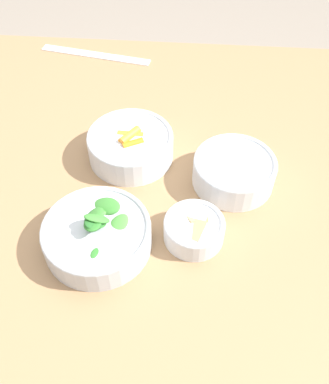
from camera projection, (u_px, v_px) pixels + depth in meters
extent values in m
plane|color=gray|center=(142.00, 328.00, 1.46)|extent=(10.00, 10.00, 0.00)
cube|color=#99724C|center=(128.00, 184.00, 0.90)|extent=(1.27, 1.10, 0.03)
cube|color=olive|center=(320.00, 161.00, 1.47)|extent=(0.06, 0.06, 0.72)
cylinder|color=silver|center=(130.00, 147.00, 0.91)|extent=(0.18, 0.18, 0.06)
torus|color=silver|center=(129.00, 137.00, 0.89)|extent=(0.18, 0.18, 0.01)
cylinder|color=orange|center=(132.00, 136.00, 0.90)|extent=(0.06, 0.02, 0.02)
cylinder|color=orange|center=(121.00, 149.00, 0.88)|extent=(0.06, 0.05, 0.02)
cylinder|color=orange|center=(129.00, 141.00, 0.90)|extent=(0.03, 0.06, 0.02)
cylinder|color=orange|center=(114.00, 155.00, 0.87)|extent=(0.06, 0.03, 0.02)
cylinder|color=orange|center=(135.00, 144.00, 0.90)|extent=(0.04, 0.04, 0.02)
cylinder|color=orange|center=(130.00, 135.00, 0.89)|extent=(0.04, 0.05, 0.02)
cylinder|color=orange|center=(133.00, 144.00, 0.88)|extent=(0.05, 0.04, 0.02)
cylinder|color=silver|center=(97.00, 236.00, 0.76)|extent=(0.19, 0.19, 0.05)
torus|color=silver|center=(96.00, 228.00, 0.75)|extent=(0.19, 0.19, 0.01)
ellipsoid|color=#4C933D|center=(98.00, 213.00, 0.77)|extent=(0.05, 0.04, 0.01)
ellipsoid|color=#2D7028|center=(114.00, 205.00, 0.80)|extent=(0.06, 0.07, 0.05)
ellipsoid|color=#4C933D|center=(64.00, 250.00, 0.73)|extent=(0.05, 0.05, 0.02)
ellipsoid|color=#3D8433|center=(107.00, 206.00, 0.78)|extent=(0.06, 0.05, 0.03)
ellipsoid|color=#3D8433|center=(97.00, 219.00, 0.73)|extent=(0.06, 0.04, 0.04)
ellipsoid|color=#4C933D|center=(118.00, 225.00, 0.75)|extent=(0.05, 0.06, 0.03)
ellipsoid|color=#2D7028|center=(101.00, 253.00, 0.72)|extent=(0.05, 0.05, 0.03)
ellipsoid|color=#235B23|center=(94.00, 222.00, 0.73)|extent=(0.04, 0.06, 0.04)
ellipsoid|color=#3D8433|center=(97.00, 214.00, 0.75)|extent=(0.04, 0.05, 0.03)
ellipsoid|color=#2D7028|center=(93.00, 224.00, 0.73)|extent=(0.04, 0.05, 0.03)
ellipsoid|color=#2D7028|center=(95.00, 224.00, 0.74)|extent=(0.04, 0.03, 0.01)
cylinder|color=silver|center=(234.00, 172.00, 0.87)|extent=(0.17, 0.17, 0.06)
torus|color=silver|center=(235.00, 162.00, 0.84)|extent=(0.17, 0.17, 0.01)
cylinder|color=#9E6B4C|center=(233.00, 175.00, 0.87)|extent=(0.15, 0.15, 0.03)
ellipsoid|color=#AD7551|center=(220.00, 185.00, 0.82)|extent=(0.01, 0.01, 0.01)
ellipsoid|color=#A36B4C|center=(238.00, 163.00, 0.86)|extent=(0.01, 0.01, 0.01)
ellipsoid|color=#AD7551|center=(205.00, 177.00, 0.84)|extent=(0.01, 0.01, 0.01)
ellipsoid|color=#8E5B3D|center=(248.00, 193.00, 0.81)|extent=(0.01, 0.01, 0.01)
ellipsoid|color=#8E5B3D|center=(251.00, 157.00, 0.87)|extent=(0.01, 0.01, 0.01)
ellipsoid|color=#AD7551|center=(265.00, 159.00, 0.88)|extent=(0.01, 0.01, 0.01)
ellipsoid|color=#8E5B3D|center=(202.00, 169.00, 0.85)|extent=(0.01, 0.01, 0.01)
ellipsoid|color=#A36B4C|center=(232.00, 181.00, 0.83)|extent=(0.01, 0.01, 0.01)
ellipsoid|color=#A36B4C|center=(222.00, 173.00, 0.85)|extent=(0.01, 0.01, 0.01)
ellipsoid|color=#A36B4C|center=(216.00, 153.00, 0.89)|extent=(0.01, 0.01, 0.01)
ellipsoid|color=#8E5B3D|center=(266.00, 177.00, 0.84)|extent=(0.01, 0.01, 0.01)
ellipsoid|color=#A36B4C|center=(223.00, 182.00, 0.83)|extent=(0.01, 0.01, 0.01)
ellipsoid|color=#AD7551|center=(238.00, 149.00, 0.89)|extent=(0.01, 0.01, 0.01)
ellipsoid|color=#A36B4C|center=(208.00, 155.00, 0.88)|extent=(0.01, 0.01, 0.01)
ellipsoid|color=#8E5B3D|center=(257.00, 175.00, 0.84)|extent=(0.01, 0.01, 0.01)
ellipsoid|color=#AD7551|center=(205.00, 172.00, 0.85)|extent=(0.01, 0.01, 0.01)
cylinder|color=beige|center=(241.00, 148.00, 0.89)|extent=(0.03, 0.03, 0.01)
cylinder|color=tan|center=(224.00, 157.00, 0.87)|extent=(0.03, 0.03, 0.01)
cylinder|color=#E0A88E|center=(242.00, 150.00, 0.88)|extent=(0.03, 0.03, 0.01)
cylinder|color=tan|center=(249.00, 180.00, 0.83)|extent=(0.02, 0.02, 0.01)
cylinder|color=#E0A88E|center=(210.00, 175.00, 0.83)|extent=(0.03, 0.03, 0.01)
cylinder|color=silver|center=(194.00, 230.00, 0.78)|extent=(0.11, 0.11, 0.04)
torus|color=silver|center=(195.00, 223.00, 0.76)|extent=(0.11, 0.11, 0.01)
cube|color=tan|center=(194.00, 228.00, 0.77)|extent=(0.06, 0.06, 0.01)
cube|color=tan|center=(192.00, 216.00, 0.79)|extent=(0.06, 0.06, 0.02)
cube|color=tan|center=(196.00, 215.00, 0.78)|extent=(0.05, 0.05, 0.02)
cube|color=tan|center=(190.00, 229.00, 0.76)|extent=(0.06, 0.06, 0.02)
cube|color=silver|center=(95.00, 55.00, 1.20)|extent=(0.32, 0.08, 0.00)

